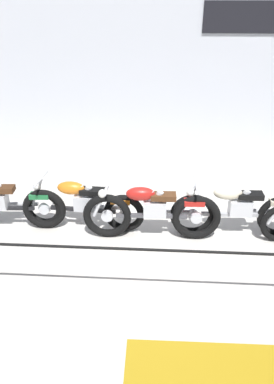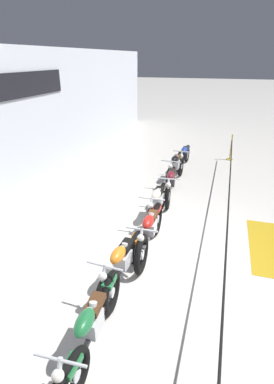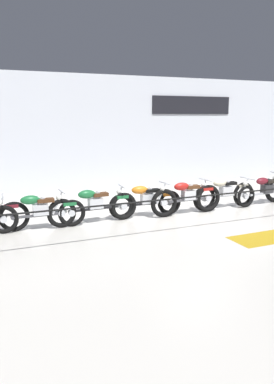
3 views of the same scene
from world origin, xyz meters
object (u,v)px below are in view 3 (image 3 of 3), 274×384
object	(u,v)px
motorcycle_green_2	(93,206)
stanchion_far_left	(166,204)
motorcycle_green_1	(38,212)
motorcycle_orange_3	(145,201)
motorcycle_red_4	(187,198)
motorcycle_cream_5	(224,193)
motorcycle_maroon_6	(265,190)

from	to	relation	value
motorcycle_green_2	stanchion_far_left	bearing A→B (deg)	-54.14
motorcycle_green_1	motorcycle_orange_3	size ratio (longest dim) A/B	1.10
motorcycle_orange_3	motorcycle_red_4	xyz separation A→B (m)	(1.16, -0.21, 0.03)
motorcycle_green_2	motorcycle_red_4	world-z (taller)	motorcycle_red_4
motorcycle_orange_3	motorcycle_cream_5	xyz separation A→B (m)	(2.55, -0.05, 0.02)
motorcycle_cream_5	motorcycle_maroon_6	bearing A→B (deg)	-2.26
motorcycle_red_4	motorcycle_maroon_6	size ratio (longest dim) A/B	0.97
motorcycle_orange_3	motorcycle_red_4	distance (m)	1.18
motorcycle_green_1	motorcycle_maroon_6	distance (m)	6.94
motorcycle_green_2	motorcycle_cream_5	xyz separation A→B (m)	(4.05, 0.03, 0.01)
motorcycle_orange_3	motorcycle_green_1	bearing A→B (deg)	-178.09
motorcycle_green_1	stanchion_far_left	world-z (taller)	stanchion_far_left
motorcycle_green_1	stanchion_far_left	xyz separation A→B (m)	(2.61, -1.67, 0.31)
motorcycle_orange_3	stanchion_far_left	xyz separation A→B (m)	(-0.27, -1.77, 0.31)
motorcycle_maroon_6	motorcycle_red_4	bearing A→B (deg)	-177.93
motorcycle_red_4	motorcycle_cream_5	xyz separation A→B (m)	(1.38, 0.16, -0.01)
motorcycle_green_1	motorcycle_orange_3	world-z (taller)	motorcycle_orange_3
motorcycle_red_4	stanchion_far_left	distance (m)	2.14
motorcycle_orange_3	motorcycle_red_4	world-z (taller)	motorcycle_red_4
motorcycle_cream_5	motorcycle_green_1	bearing A→B (deg)	-179.50
motorcycle_red_4	stanchion_far_left	bearing A→B (deg)	-132.84
motorcycle_red_4	motorcycle_maroon_6	world-z (taller)	motorcycle_red_4
motorcycle_red_4	motorcycle_green_2	bearing A→B (deg)	177.07
motorcycle_green_1	stanchion_far_left	distance (m)	3.12
motorcycle_orange_3	motorcycle_cream_5	size ratio (longest dim) A/B	0.97
motorcycle_maroon_6	motorcycle_green_2	bearing A→B (deg)	179.67
motorcycle_green_1	motorcycle_green_2	bearing A→B (deg)	0.82
motorcycle_green_2	stanchion_far_left	size ratio (longest dim) A/B	0.17
motorcycle_green_1	motorcycle_maroon_6	bearing A→B (deg)	-0.10
motorcycle_green_1	motorcycle_red_4	distance (m)	4.05
motorcycle_maroon_6	stanchion_far_left	xyz separation A→B (m)	(-4.33, -1.66, 0.30)
motorcycle_green_1	motorcycle_red_4	bearing A→B (deg)	-1.65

